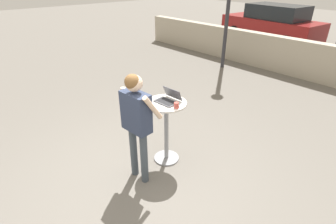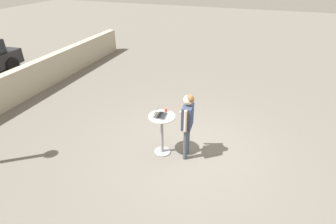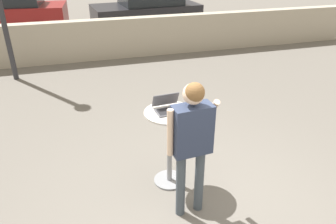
{
  "view_description": "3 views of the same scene",
  "coord_description": "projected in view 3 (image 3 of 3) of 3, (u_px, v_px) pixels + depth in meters",
  "views": [
    {
      "loc": [
        2.49,
        -1.72,
        2.85
      ],
      "look_at": [
        -0.0,
        0.51,
        1.07
      ],
      "focal_mm": 28.0,
      "sensor_mm": 36.0,
      "label": 1
    },
    {
      "loc": [
        -5.26,
        -1.24,
        4.28
      ],
      "look_at": [
        -0.25,
        0.52,
        1.23
      ],
      "focal_mm": 28.0,
      "sensor_mm": 36.0,
      "label": 2
    },
    {
      "loc": [
        -1.28,
        -2.79,
        2.95
      ],
      "look_at": [
        -0.35,
        0.38,
        1.25
      ],
      "focal_mm": 35.0,
      "sensor_mm": 36.0,
      "label": 3
    }
  ],
  "objects": [
    {
      "name": "ground_plane",
      "position": [
        204.0,
        211.0,
        4.05
      ],
      "size": [
        50.0,
        50.0,
        0.0
      ],
      "primitive_type": "plane",
      "color": "slate"
    },
    {
      "name": "pavement_kerb",
      "position": [
        120.0,
        38.0,
        9.3
      ],
      "size": [
        14.78,
        0.35,
        1.1
      ],
      "color": "#B2A893",
      "rests_on": "ground_plane"
    },
    {
      "name": "cafe_table",
      "position": [
        169.0,
        138.0,
        4.25
      ],
      "size": [
        0.64,
        0.64,
        1.08
      ],
      "color": "gray",
      "rests_on": "ground_plane"
    },
    {
      "name": "laptop",
      "position": [
        168.0,
        107.0,
        4.09
      ],
      "size": [
        0.37,
        0.33,
        0.2
      ],
      "color": "#515156",
      "rests_on": "cafe_table"
    },
    {
      "name": "coffee_mug",
      "position": [
        188.0,
        107.0,
        4.1
      ],
      "size": [
        0.11,
        0.07,
        0.09
      ],
      "color": "#C14C42",
      "rests_on": "cafe_table"
    },
    {
      "name": "standing_person",
      "position": [
        192.0,
        134.0,
        3.56
      ],
      "size": [
        0.58,
        0.4,
        1.72
      ],
      "color": "#424C56",
      "rests_on": "ground_plane"
    },
    {
      "name": "parked_car_near_street",
      "position": [
        1.0,
        12.0,
        11.26
      ],
      "size": [
        4.56,
        2.13,
        1.65
      ],
      "color": "maroon",
      "rests_on": "ground_plane"
    },
    {
      "name": "parked_car_further_down",
      "position": [
        147.0,
        9.0,
        12.25
      ],
      "size": [
        4.05,
        2.21,
        1.5
      ],
      "color": "black",
      "rests_on": "ground_plane"
    }
  ]
}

